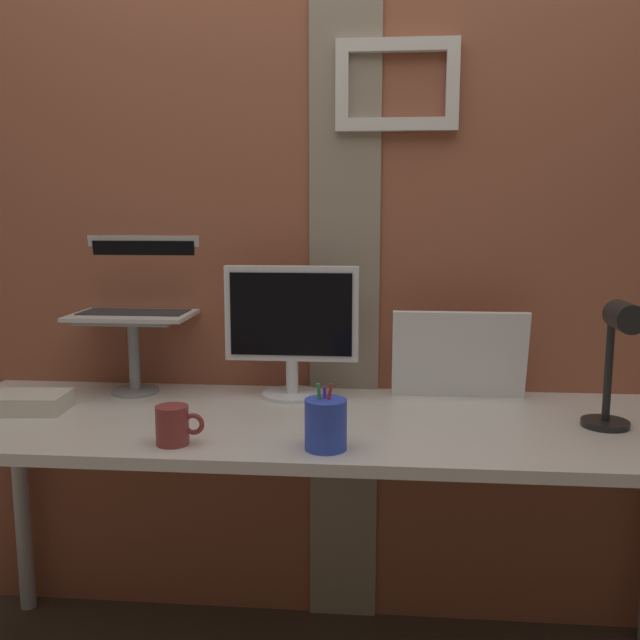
% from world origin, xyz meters
% --- Properties ---
extents(brick_wall_back, '(3.51, 0.15, 2.30)m').
position_xyz_m(brick_wall_back, '(0.00, 0.46, 1.15)').
color(brick_wall_back, '#9E563D').
rests_on(brick_wall_back, ground_plane).
extents(desk, '(2.11, 0.67, 0.76)m').
position_xyz_m(desk, '(0.01, 0.06, 0.69)').
color(desk, silver).
rests_on(desk, ground_plane).
extents(monitor, '(0.39, 0.18, 0.39)m').
position_xyz_m(monitor, '(-0.09, 0.27, 0.98)').
color(monitor, white).
rests_on(monitor, desk).
extents(laptop_stand, '(0.28, 0.22, 0.23)m').
position_xyz_m(laptop_stand, '(-0.57, 0.28, 0.92)').
color(laptop_stand, gray).
rests_on(laptop_stand, desk).
extents(laptop, '(0.35, 0.27, 0.24)m').
position_xyz_m(laptop, '(-0.57, 0.34, 1.06)').
color(laptop, silver).
rests_on(laptop, laptop_stand).
extents(whiteboard_panel, '(0.39, 0.07, 0.26)m').
position_xyz_m(whiteboard_panel, '(0.40, 0.30, 0.89)').
color(whiteboard_panel, white).
rests_on(whiteboard_panel, desk).
extents(desk_lamp, '(0.12, 0.20, 0.33)m').
position_xyz_m(desk_lamp, '(0.75, 0.00, 0.97)').
color(desk_lamp, black).
rests_on(desk_lamp, desk).
extents(pen_cup, '(0.10, 0.10, 0.16)m').
position_xyz_m(pen_cup, '(0.05, -0.18, 0.82)').
color(pen_cup, blue).
rests_on(pen_cup, desk).
extents(coffee_mug, '(0.12, 0.08, 0.09)m').
position_xyz_m(coffee_mug, '(-0.31, -0.18, 0.81)').
color(coffee_mug, maroon).
rests_on(coffee_mug, desk).
extents(paper_clutter_stack, '(0.21, 0.16, 0.05)m').
position_xyz_m(paper_clutter_stack, '(-0.79, 0.06, 0.78)').
color(paper_clutter_stack, silver).
rests_on(paper_clutter_stack, desk).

